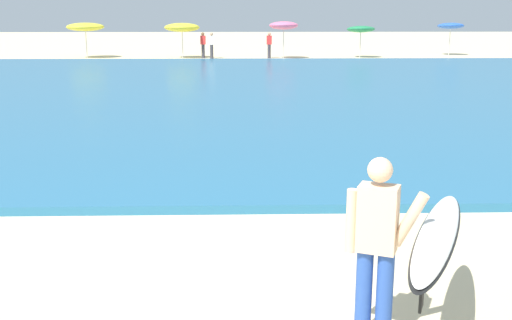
{
  "coord_description": "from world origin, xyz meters",
  "views": [
    {
      "loc": [
        0.81,
        -4.3,
        2.96
      ],
      "look_at": [
        1.01,
        3.26,
        1.1
      ],
      "focal_mm": 43.14,
      "sensor_mm": 36.0,
      "label": 1
    }
  ],
  "objects_px": {
    "surfer_with_board": "(408,238)",
    "beach_umbrella_0": "(85,27)",
    "beachgoer_near_row_mid": "(269,44)",
    "beach_umbrella_4": "(451,26)",
    "beachgoer_near_row_right": "(212,45)",
    "beach_umbrella_3": "(361,29)",
    "beach_umbrella_1": "(182,27)",
    "beachgoer_near_row_left": "(203,44)",
    "beach_umbrella_2": "(284,25)"
  },
  "relations": [
    {
      "from": "surfer_with_board",
      "to": "beach_umbrella_0",
      "type": "relative_size",
      "value": 1.2
    },
    {
      "from": "beach_umbrella_0",
      "to": "beachgoer_near_row_mid",
      "type": "bearing_deg",
      "value": -2.18
    },
    {
      "from": "surfer_with_board",
      "to": "beach_umbrella_4",
      "type": "xyz_separation_m",
      "value": [
        12.4,
        35.87,
        0.87
      ]
    },
    {
      "from": "beach_umbrella_0",
      "to": "beachgoer_near_row_right",
      "type": "xyz_separation_m",
      "value": [
        7.83,
        -0.69,
        -1.06
      ]
    },
    {
      "from": "beach_umbrella_3",
      "to": "beachgoer_near_row_right",
      "type": "xyz_separation_m",
      "value": [
        -9.28,
        -0.36,
        -0.91
      ]
    },
    {
      "from": "beach_umbrella_1",
      "to": "beachgoer_near_row_left",
      "type": "bearing_deg",
      "value": 0.84
    },
    {
      "from": "surfer_with_board",
      "to": "beachgoer_near_row_left",
      "type": "bearing_deg",
      "value": 96.27
    },
    {
      "from": "beach_umbrella_1",
      "to": "beachgoer_near_row_mid",
      "type": "distance_m",
      "value": 5.49
    },
    {
      "from": "beach_umbrella_1",
      "to": "beachgoer_near_row_left",
      "type": "relative_size",
      "value": 1.38
    },
    {
      "from": "beach_umbrella_0",
      "to": "beach_umbrella_4",
      "type": "distance_m",
      "value": 23.46
    },
    {
      "from": "beachgoer_near_row_mid",
      "to": "beach_umbrella_3",
      "type": "bearing_deg",
      "value": 1.13
    },
    {
      "from": "beach_umbrella_1",
      "to": "beach_umbrella_2",
      "type": "distance_m",
      "value": 6.27
    },
    {
      "from": "beach_umbrella_2",
      "to": "beach_umbrella_0",
      "type": "bearing_deg",
      "value": 175.84
    },
    {
      "from": "beach_umbrella_2",
      "to": "surfer_with_board",
      "type": "bearing_deg",
      "value": -92.14
    },
    {
      "from": "beachgoer_near_row_left",
      "to": "beachgoer_near_row_mid",
      "type": "height_order",
      "value": "same"
    },
    {
      "from": "beachgoer_near_row_right",
      "to": "beachgoer_near_row_left",
      "type": "bearing_deg",
      "value": 145.98
    },
    {
      "from": "beach_umbrella_3",
      "to": "beachgoer_near_row_left",
      "type": "height_order",
      "value": "beach_umbrella_3"
    },
    {
      "from": "beachgoer_near_row_left",
      "to": "beachgoer_near_row_right",
      "type": "height_order",
      "value": "same"
    },
    {
      "from": "beachgoer_near_row_mid",
      "to": "beach_umbrella_2",
      "type": "bearing_deg",
      "value": -28.05
    },
    {
      "from": "beach_umbrella_0",
      "to": "beach_umbrella_1",
      "type": "distance_m",
      "value": 6.02
    },
    {
      "from": "beach_umbrella_3",
      "to": "beachgoer_near_row_mid",
      "type": "height_order",
      "value": "beach_umbrella_3"
    },
    {
      "from": "beach_umbrella_1",
      "to": "beach_umbrella_2",
      "type": "height_order",
      "value": "beach_umbrella_2"
    },
    {
      "from": "beach_umbrella_3",
      "to": "beachgoer_near_row_left",
      "type": "relative_size",
      "value": 1.28
    },
    {
      "from": "beach_umbrella_4",
      "to": "beach_umbrella_3",
      "type": "bearing_deg",
      "value": -162.63
    },
    {
      "from": "beachgoer_near_row_left",
      "to": "beachgoer_near_row_mid",
      "type": "relative_size",
      "value": 1.0
    },
    {
      "from": "beachgoer_near_row_left",
      "to": "beach_umbrella_3",
      "type": "bearing_deg",
      "value": -0.02
    },
    {
      "from": "beach_umbrella_3",
      "to": "beachgoer_near_row_right",
      "type": "relative_size",
      "value": 1.28
    },
    {
      "from": "beach_umbrella_4",
      "to": "beachgoer_near_row_left",
      "type": "xyz_separation_m",
      "value": [
        -16.12,
        -1.96,
        -1.06
      ]
    },
    {
      "from": "surfer_with_board",
      "to": "beachgoer_near_row_left",
      "type": "distance_m",
      "value": 34.11
    },
    {
      "from": "beachgoer_near_row_mid",
      "to": "beachgoer_near_row_right",
      "type": "relative_size",
      "value": 1.0
    },
    {
      "from": "beachgoer_near_row_left",
      "to": "beach_umbrella_0",
      "type": "bearing_deg",
      "value": 177.5
    },
    {
      "from": "beachgoer_near_row_right",
      "to": "beachgoer_near_row_mid",
      "type": "bearing_deg",
      "value": 4.03
    },
    {
      "from": "beach_umbrella_3",
      "to": "beach_umbrella_4",
      "type": "xyz_separation_m",
      "value": [
        6.29,
        1.97,
        0.15
      ]
    },
    {
      "from": "beach_umbrella_3",
      "to": "beachgoer_near_row_mid",
      "type": "bearing_deg",
      "value": -178.87
    },
    {
      "from": "beach_umbrella_3",
      "to": "beachgoer_near_row_right",
      "type": "height_order",
      "value": "beach_umbrella_3"
    },
    {
      "from": "beach_umbrella_1",
      "to": "beach_umbrella_3",
      "type": "relative_size",
      "value": 1.07
    },
    {
      "from": "beach_umbrella_1",
      "to": "beachgoer_near_row_right",
      "type": "xyz_separation_m",
      "value": [
        1.82,
        -0.35,
        -1.03
      ]
    },
    {
      "from": "beach_umbrella_0",
      "to": "beachgoer_near_row_right",
      "type": "bearing_deg",
      "value": -5.0
    },
    {
      "from": "beach_umbrella_2",
      "to": "beach_umbrella_4",
      "type": "relative_size",
      "value": 1.06
    },
    {
      "from": "beach_umbrella_2",
      "to": "beach_umbrella_4",
      "type": "distance_m",
      "value": 11.44
    },
    {
      "from": "beach_umbrella_1",
      "to": "beachgoer_near_row_left",
      "type": "height_order",
      "value": "beach_umbrella_1"
    },
    {
      "from": "surfer_with_board",
      "to": "beach_umbrella_4",
      "type": "height_order",
      "value": "beach_umbrella_4"
    },
    {
      "from": "beach_umbrella_1",
      "to": "beach_umbrella_4",
      "type": "bearing_deg",
      "value": 6.51
    },
    {
      "from": "beachgoer_near_row_left",
      "to": "beachgoer_near_row_mid",
      "type": "distance_m",
      "value": 4.11
    },
    {
      "from": "beachgoer_near_row_left",
      "to": "beach_umbrella_4",
      "type": "bearing_deg",
      "value": 6.95
    },
    {
      "from": "beachgoer_near_row_mid",
      "to": "beach_umbrella_4",
      "type": "bearing_deg",
      "value": 9.83
    },
    {
      "from": "surfer_with_board",
      "to": "beach_umbrella_1",
      "type": "relative_size",
      "value": 1.27
    },
    {
      "from": "beach_umbrella_1",
      "to": "beach_umbrella_2",
      "type": "relative_size",
      "value": 0.95
    },
    {
      "from": "beach_umbrella_2",
      "to": "beach_umbrella_3",
      "type": "bearing_deg",
      "value": 6.69
    },
    {
      "from": "beach_umbrella_3",
      "to": "beachgoer_near_row_left",
      "type": "distance_m",
      "value": 9.87
    }
  ]
}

